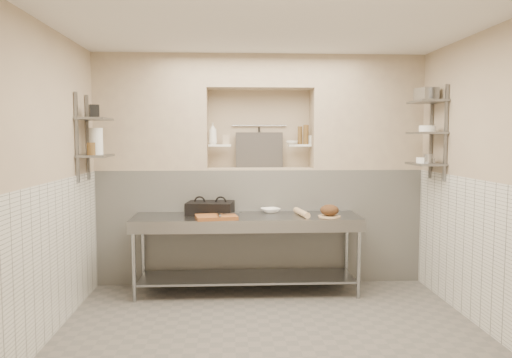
{
  "coord_description": "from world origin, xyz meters",
  "views": [
    {
      "loc": [
        -0.37,
        -4.48,
        1.8
      ],
      "look_at": [
        -0.09,
        0.9,
        1.35
      ],
      "focal_mm": 35.0,
      "sensor_mm": 36.0,
      "label": 1
    }
  ],
  "objects": [
    {
      "name": "bottle_soap",
      "position": [
        -0.59,
        1.73,
        1.85
      ],
      "size": [
        0.13,
        0.13,
        0.27
      ],
      "primitive_type": "imported",
      "rotation": [
        0.0,
        0.0,
        0.24
      ],
      "color": "white",
      "rests_on": "alcove_shelf_left"
    },
    {
      "name": "panini_press",
      "position": [
        -0.61,
        1.35,
        0.97
      ],
      "size": [
        0.58,
        0.45,
        0.14
      ],
      "rotation": [
        0.0,
        0.0,
        -0.14
      ],
      "color": "black",
      "rests_on": "prep_table"
    },
    {
      "name": "condiment_a",
      "position": [
        0.58,
        1.73,
        1.83
      ],
      "size": [
        0.07,
        0.07,
        0.24
      ],
      "primitive_type": "cylinder",
      "color": "brown",
      "rests_on": "alcove_shelf_right"
    },
    {
      "name": "jug_left",
      "position": [
        -1.84,
        1.09,
        1.76
      ],
      "size": [
        0.15,
        0.15,
        0.29
      ],
      "primitive_type": "cylinder",
      "color": "white",
      "rests_on": "wall_shelf_left_lower"
    },
    {
      "name": "knife_blade",
      "position": [
        -0.37,
        1.09,
        0.95
      ],
      "size": [
        0.25,
        0.17,
        0.01
      ],
      "primitive_type": "cube",
      "rotation": [
        0.0,
        0.0,
        0.55
      ],
      "color": "gray",
      "rests_on": "cutting_board"
    },
    {
      "name": "bowl_right",
      "position": [
        1.84,
        1.05,
        1.54
      ],
      "size": [
        0.21,
        0.21,
        0.06
      ],
      "primitive_type": "cylinder",
      "color": "white",
      "rests_on": "wall_shelf_right_lower"
    },
    {
      "name": "splash_panel",
      "position": [
        0.0,
        1.85,
        1.64
      ],
      "size": [
        0.6,
        0.08,
        0.45
      ],
      "primitive_type": "cube",
      "rotation": [
        -0.14,
        0.0,
        0.0
      ],
      "color": "#383330",
      "rests_on": "alcove_sill"
    },
    {
      "name": "tongs",
      "position": [
        -0.5,
        0.99,
        0.96
      ],
      "size": [
        0.05,
        0.27,
        0.03
      ],
      "primitive_type": "cylinder",
      "rotation": [
        1.57,
        0.0,
        0.1
      ],
      "color": "gray",
      "rests_on": "cutting_board"
    },
    {
      "name": "wall_shelf_right_upper",
      "position": [
        1.84,
        1.05,
        2.2
      ],
      "size": [
        0.3,
        0.5,
        0.03
      ],
      "primitive_type": "cube",
      "color": "slate",
      "rests_on": "wall_right"
    },
    {
      "name": "backwall_pillar_right",
      "position": [
        1.33,
        1.75,
        2.1
      ],
      "size": [
        1.35,
        0.4,
        1.4
      ],
      "primitive_type": "cube",
      "color": "tan",
      "rests_on": "backwall_lower"
    },
    {
      "name": "ceiling",
      "position": [
        0.0,
        0.0,
        2.85
      ],
      "size": [
        4.0,
        3.9,
        0.1
      ],
      "primitive_type": "cube",
      "color": "silver",
      "rests_on": "ground"
    },
    {
      "name": "rolling_pin",
      "position": [
        0.45,
        1.18,
        0.93
      ],
      "size": [
        0.14,
        0.46,
        0.07
      ],
      "primitive_type": "cylinder",
      "rotation": [
        1.57,
        0.0,
        0.15
      ],
      "color": "tan",
      "rests_on": "prep_table"
    },
    {
      "name": "bowl_alcove",
      "position": [
        0.4,
        1.71,
        1.74
      ],
      "size": [
        0.19,
        0.19,
        0.05
      ],
      "primitive_type": "imported",
      "rotation": [
        0.0,
        0.0,
        0.31
      ],
      "color": "white",
      "rests_on": "alcove_shelf_right"
    },
    {
      "name": "condiment_c",
      "position": [
        0.64,
        1.78,
        1.77
      ],
      "size": [
        0.07,
        0.07,
        0.11
      ],
      "primitive_type": "cylinder",
      "color": "white",
      "rests_on": "alcove_shelf_right"
    },
    {
      "name": "mixing_bowl",
      "position": [
        0.11,
        1.42,
        0.93
      ],
      "size": [
        0.29,
        0.29,
        0.05
      ],
      "primitive_type": "imported",
      "rotation": [
        0.0,
        0.0,
        0.39
      ],
      "color": "white",
      "rests_on": "prep_table"
    },
    {
      "name": "bread_loaf",
      "position": [
        0.75,
        1.07,
        0.98
      ],
      "size": [
        0.21,
        0.21,
        0.13
      ],
      "primitive_type": "ellipsoid",
      "color": "#4C2D19",
      "rests_on": "bread_board"
    },
    {
      "name": "wall_left",
      "position": [
        -2.05,
        0.0,
        1.4
      ],
      "size": [
        0.1,
        3.9,
        2.8
      ],
      "primitive_type": "cube",
      "color": "tan",
      "rests_on": "ground"
    },
    {
      "name": "bread_board",
      "position": [
        0.75,
        1.07,
        0.91
      ],
      "size": [
        0.25,
        0.25,
        0.01
      ],
      "primitive_type": "cylinder",
      "color": "tan",
      "rests_on": "prep_table"
    },
    {
      "name": "shelf_rail_right_a",
      "position": [
        1.98,
        1.25,
        1.85
      ],
      "size": [
        0.03,
        0.03,
        1.05
      ],
      "primitive_type": "cube",
      "color": "slate",
      "rests_on": "wall_right"
    },
    {
      "name": "wall_back",
      "position": [
        0.0,
        2.0,
        1.4
      ],
      "size": [
        4.0,
        0.1,
        2.8
      ],
      "primitive_type": "cube",
      "color": "tan",
      "rests_on": "ground"
    },
    {
      "name": "wall_shelf_right_lower",
      "position": [
        1.84,
        1.05,
        1.5
      ],
      "size": [
        0.3,
        0.5,
        0.02
      ],
      "primitive_type": "cube",
      "color": "slate",
      "rests_on": "wall_right"
    },
    {
      "name": "shelf_rail_left_b",
      "position": [
        -1.98,
        0.85,
        1.8
      ],
      "size": [
        0.03,
        0.03,
        0.95
      ],
      "primitive_type": "cube",
      "color": "slate",
      "rests_on": "wall_left"
    },
    {
      "name": "shelf_rail_left_a",
      "position": [
        -1.98,
        1.25,
        1.8
      ],
      "size": [
        0.03,
        0.03,
        0.95
      ],
      "primitive_type": "cube",
      "color": "slate",
      "rests_on": "wall_left"
    },
    {
      "name": "wainscot_left",
      "position": [
        -1.99,
        0.0,
        0.7
      ],
      "size": [
        0.02,
        3.9,
        1.4
      ],
      "primitive_type": "cube",
      "color": "silver",
      "rests_on": "floor"
    },
    {
      "name": "alcove_shelf_left",
      "position": [
        -0.5,
        1.75,
        1.7
      ],
      "size": [
        0.28,
        0.16,
        0.02
      ],
      "primitive_type": "cube",
      "color": "white",
      "rests_on": "backwall_lower"
    },
    {
      "name": "canister_right",
      "position": [
        1.84,
        0.97,
        1.56
      ],
      "size": [
        0.1,
        0.1,
        0.1
      ],
      "primitive_type": "cylinder",
      "color": "gray",
      "rests_on": "wall_shelf_right_lower"
    },
    {
      "name": "wall_front",
      "position": [
        0.0,
        -2.0,
        1.4
      ],
      "size": [
        4.0,
        0.1,
        2.8
      ],
      "primitive_type": "cube",
      "color": "tan",
      "rests_on": "ground"
    },
    {
      "name": "backwall_header",
      "position": [
        0.0,
        1.75,
        2.6
      ],
      "size": [
        1.3,
        0.4,
        0.4
      ],
      "primitive_type": "cube",
      "color": "tan",
      "rests_on": "backwall_lower"
    },
    {
      "name": "wall_shelf_left_lower",
      "position": [
        -1.84,
        1.05,
        1.6
      ],
      "size": [
        0.3,
        0.5,
        0.02
      ],
      "primitive_type": "cube",
      "color": "slate",
      "rests_on": "wall_left"
    },
    {
      "name": "hanging_steel",
      "position": [
        0.0,
        1.9,
        1.78
      ],
      "size": [
        0.02,
        0.02,
        0.3
      ],
      "primitive_type": "cylinder",
      "color": "black",
      "rests_on": "utensil_rail"
    },
    {
      "name": "wainscot_right",
      "position": [
        1.99,
        0.0,
        0.7
      ],
      "size": [
        0.02,
        3.9,
        1.4
      ],
      "primitive_type": "cube",
      "color": "silver",
      "rests_on": "floor"
    },
    {
      "name": "shelf_rail_right_b",
      "position": [
        1.98,
        0.85,
        1.85
      ],
      "size": [
        0.03,
        0.03,
        1.05
      ],
      "primitive_type": "cube",
      "color": "slate",
      "rests_on": "wall_right"
    },
    {
      "name": "wall_shelf_right_mid",
      "position": [
        1.84,
        1.05,
        1.85
      ],
      "size": [
        0.3,
        0.5,
        0.02
      ],
      "primitive_type": "cube",
      "color": "slate",
      "rests_on": "wall_right"
    },
    {
      "name": "prep_table",
      "position": [
        -0.18,
        1.18,
        0.64
      ],
      "size": [
        2.6,
        0.7,
        0.9
      ],
      "color": "gray",
      "rests_on": "floor"
    },
    {
      "name": "condiment_b",
      "position": [
        0.51,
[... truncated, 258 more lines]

